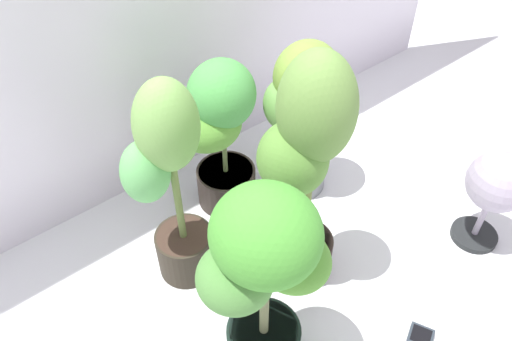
{
  "coord_description": "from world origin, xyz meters",
  "views": [
    {
      "loc": [
        -0.86,
        -0.73,
        1.62
      ],
      "look_at": [
        -0.07,
        0.25,
        0.42
      ],
      "focal_mm": 35.94,
      "sensor_mm": 36.0,
      "label": 1
    }
  ],
  "objects_px": {
    "potted_plant_back_left": "(170,182)",
    "potted_plant_center": "(306,158)",
    "potted_plant_front_left": "(265,275)",
    "potted_plant_back_right": "(301,111)",
    "floor_fan": "(496,186)",
    "potted_plant_back_center": "(218,129)",
    "hygrometer_box": "(420,337)"
  },
  "relations": [
    {
      "from": "potted_plant_back_right",
      "to": "hygrometer_box",
      "type": "xyz_separation_m",
      "value": [
        -0.17,
        -0.82,
        -0.39
      ]
    },
    {
      "from": "potted_plant_back_center",
      "to": "potted_plant_back_right",
      "type": "xyz_separation_m",
      "value": [
        0.31,
        -0.13,
        0.01
      ]
    },
    {
      "from": "potted_plant_back_left",
      "to": "potted_plant_center",
      "type": "bearing_deg",
      "value": -38.24
    },
    {
      "from": "potted_plant_back_center",
      "to": "floor_fan",
      "type": "xyz_separation_m",
      "value": [
        0.67,
        -0.8,
        -0.1
      ]
    },
    {
      "from": "potted_plant_center",
      "to": "potted_plant_back_right",
      "type": "bearing_deg",
      "value": 48.45
    },
    {
      "from": "potted_plant_back_center",
      "to": "potted_plant_back_left",
      "type": "bearing_deg",
      "value": -148.83
    },
    {
      "from": "potted_plant_back_center",
      "to": "potted_plant_front_left",
      "type": "bearing_deg",
      "value": -115.56
    },
    {
      "from": "potted_plant_center",
      "to": "floor_fan",
      "type": "height_order",
      "value": "potted_plant_center"
    },
    {
      "from": "potted_plant_back_right",
      "to": "floor_fan",
      "type": "relative_size",
      "value": 1.63
    },
    {
      "from": "potted_plant_back_right",
      "to": "floor_fan",
      "type": "distance_m",
      "value": 0.77
    },
    {
      "from": "potted_plant_back_left",
      "to": "potted_plant_center",
      "type": "xyz_separation_m",
      "value": [
        0.34,
        -0.27,
        0.1
      ]
    },
    {
      "from": "floor_fan",
      "to": "potted_plant_center",
      "type": "bearing_deg",
      "value": 100.78
    },
    {
      "from": "potted_plant_front_left",
      "to": "potted_plant_back_right",
      "type": "bearing_deg",
      "value": 40.53
    },
    {
      "from": "potted_plant_back_right",
      "to": "potted_plant_front_left",
      "type": "height_order",
      "value": "potted_plant_front_left"
    },
    {
      "from": "potted_plant_back_right",
      "to": "floor_fan",
      "type": "xyz_separation_m",
      "value": [
        0.36,
        -0.67,
        -0.11
      ]
    },
    {
      "from": "potted_plant_back_left",
      "to": "potted_plant_center",
      "type": "distance_m",
      "value": 0.44
    },
    {
      "from": "potted_plant_back_right",
      "to": "potted_plant_center",
      "type": "bearing_deg",
      "value": -131.55
    },
    {
      "from": "potted_plant_front_left",
      "to": "floor_fan",
      "type": "bearing_deg",
      "value": -7.94
    },
    {
      "from": "potted_plant_back_right",
      "to": "hygrometer_box",
      "type": "relative_size",
      "value": 6.55
    },
    {
      "from": "potted_plant_front_left",
      "to": "hygrometer_box",
      "type": "height_order",
      "value": "potted_plant_front_left"
    },
    {
      "from": "potted_plant_back_left",
      "to": "potted_plant_back_right",
      "type": "distance_m",
      "value": 0.64
    },
    {
      "from": "potted_plant_back_left",
      "to": "floor_fan",
      "type": "bearing_deg",
      "value": -31.35
    },
    {
      "from": "potted_plant_front_left",
      "to": "potted_plant_back_center",
      "type": "bearing_deg",
      "value": 64.44
    },
    {
      "from": "potted_plant_front_left",
      "to": "floor_fan",
      "type": "xyz_separation_m",
      "value": [
        0.98,
        -0.14,
        -0.18
      ]
    },
    {
      "from": "potted_plant_back_left",
      "to": "hygrometer_box",
      "type": "bearing_deg",
      "value": -58.16
    },
    {
      "from": "potted_plant_back_center",
      "to": "potted_plant_center",
      "type": "relative_size",
      "value": 0.73
    },
    {
      "from": "potted_plant_back_center",
      "to": "hygrometer_box",
      "type": "relative_size",
      "value": 6.35
    },
    {
      "from": "potted_plant_back_right",
      "to": "potted_plant_back_left",
      "type": "bearing_deg",
      "value": -173.83
    },
    {
      "from": "potted_plant_center",
      "to": "floor_fan",
      "type": "bearing_deg",
      "value": -27.33
    },
    {
      "from": "potted_plant_center",
      "to": "potted_plant_front_left",
      "type": "bearing_deg",
      "value": -148.66
    },
    {
      "from": "potted_plant_center",
      "to": "potted_plant_back_center",
      "type": "bearing_deg",
      "value": 91.5
    },
    {
      "from": "hygrometer_box",
      "to": "potted_plant_front_left",
      "type": "bearing_deg",
      "value": 123.07
    }
  ]
}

